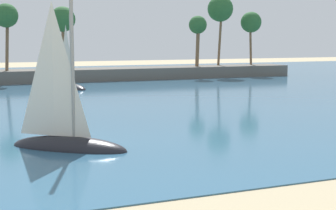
{
  "coord_description": "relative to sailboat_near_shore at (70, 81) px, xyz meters",
  "views": [
    {
      "loc": [
        -8.28,
        -8.24,
        6.04
      ],
      "look_at": [
        0.02,
        11.83,
        3.22
      ],
      "focal_mm": 54.24,
      "sensor_mm": 36.0,
      "label": 1
    }
  ],
  "objects": [
    {
      "name": "sea",
      "position": [
        -4.22,
        2.97,
        -0.9
      ],
      "size": [
        220.0,
        95.54,
        0.06
      ],
      "primitive_type": "cube",
      "color": "#33607F",
      "rests_on": "ground"
    },
    {
      "name": "palm_headland",
      "position": [
        -1.49,
        10.86,
        1.88
      ],
      "size": [
        83.56,
        6.3,
        13.0
      ],
      "color": "#605B54",
      "rests_on": "ground"
    },
    {
      "name": "sailboat_near_shore",
      "position": [
        0.0,
        0.0,
        0.0
      ],
      "size": [
        3.83,
        6.95,
        9.66
      ],
      "color": "black",
      "rests_on": "sea"
    },
    {
      "name": "sailboat_mid_bay",
      "position": [
        -7.2,
        -34.28,
        0.03
      ],
      "size": [
        6.63,
        6.01,
        10.01
      ],
      "color": "black",
      "rests_on": "sea"
    }
  ]
}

